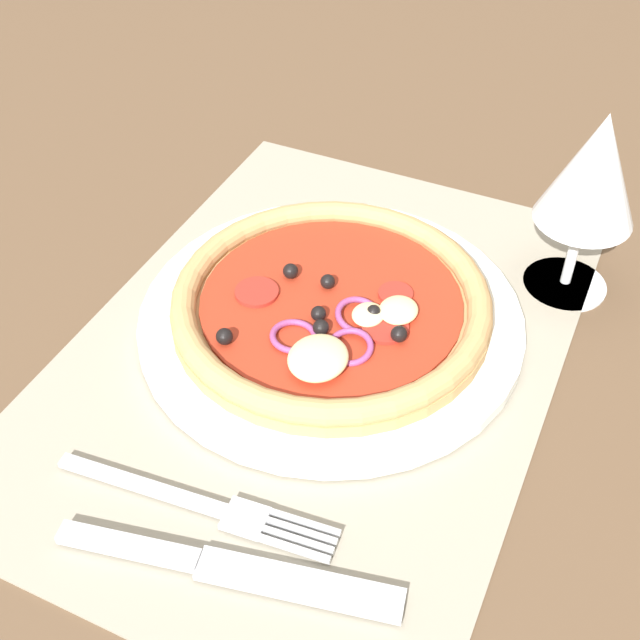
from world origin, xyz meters
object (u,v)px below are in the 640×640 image
Objects in this scene: plate at (328,318)px; pizza at (328,303)px; knife at (230,569)px; fork at (209,507)px; wine_glass at (594,176)px.

plate is 1.22× the size of pizza.
knife is (20.46, 3.28, -1.84)cm from pizza.
pizza reaches higher than fork.
pizza is 20.51cm from wine_glass.
knife is 1.34× the size of wine_glass.
fork is at bearing 124.37° from knife.
plate is 1.87× the size of wine_glass.
plate is 21.13cm from wine_glass.
fork is (17.56, 0.23, -0.28)cm from plate.
wine_glass is (-12.12, 14.71, 7.56)cm from pizza.
wine_glass reaches higher than pizza.
plate is 20.87cm from knife.
wine_glass is at bearing 129.49° from pizza.
fork is at bearing 0.74° from plate.
wine_glass is at bearing 58.82° from fork.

